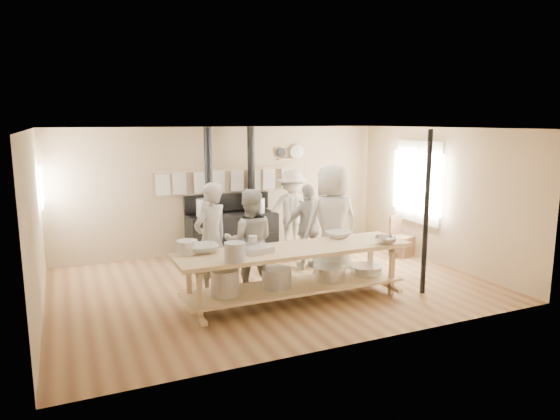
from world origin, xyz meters
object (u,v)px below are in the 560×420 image
Objects in this scene: cook_left at (250,241)px; chair at (401,244)px; cook_by_window at (292,211)px; stove at (231,230)px; cook_far_left at (211,239)px; cook_center at (332,223)px; roasting_pan at (258,250)px; cook_right at (309,227)px; prep_table at (294,269)px.

cook_left reaches higher than chair.
stove is at bearing -179.00° from cook_by_window.
cook_by_window is (1.71, 2.06, 0.03)m from cook_left.
chair is (4.20, 0.70, -0.66)m from cook_far_left.
cook_center reaches higher than roasting_pan.
cook_left reaches higher than roasting_pan.
cook_by_window reaches higher than roasting_pan.
cook_by_window is at bearing 56.55° from roasting_pan.
cook_right is at bearing -85.04° from cook_center.
cook_center is at bearing 149.33° from cook_far_left.
cook_center is (1.51, 0.04, 0.17)m from cook_left.
cook_right is at bearing -131.84° from cook_left.
cook_by_window is at bearing 129.73° from chair.
cook_far_left is 1.04× the size of cook_by_window.
prep_table is 2.28× the size of cook_right.
cook_far_left reaches higher than prep_table.
roasting_pan is at bearing 47.69° from cook_right.
roasting_pan is (-1.85, -2.81, 0.03)m from cook_by_window.
cook_far_left reaches higher than cook_by_window.
prep_table is 1.39m from cook_far_left.
stove reaches higher than chair.
prep_table is 1.85m from cook_right.
prep_table is 3.05m from cook_by_window.
cook_left reaches higher than prep_table.
cook_far_left is (-1.04, -2.18, 0.37)m from stove.
prep_table is 0.89m from cook_left.
cook_center is 2.47× the size of chair.
stove is 2.44m from cook_far_left.
chair is (3.15, 1.55, -0.28)m from prep_table.
cook_right is at bearing -55.92° from stove.
stove is at bearing -63.08° from cook_center.
cook_far_left is 4.47× the size of roasting_pan.
stove is 3.49m from chair.
chair is (2.10, 0.80, -0.76)m from cook_center.
cook_left is 3.76m from chair.
chair is at bearing -19.84° from cook_by_window.
roasting_pan is at bearing -175.59° from prep_table.
roasting_pan is at bearing 98.22° from cook_left.
cook_left is 2.67m from cook_by_window.
stove is at bearing 137.24° from chair.
chair is at bearing 161.57° from cook_far_left.
stove reaches higher than cook_by_window.
cook_center reaches higher than cook_by_window.
cook_left is at bearing 32.64° from cook_right.
cook_center is 1.27× the size of cook_right.
stove is at bearing -52.25° from cook_right.
cook_far_left reaches higher than chair.
cook_center is 1.16× the size of cook_by_window.
cook_right is at bearing -88.06° from cook_by_window.
cook_by_window reaches higher than prep_table.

